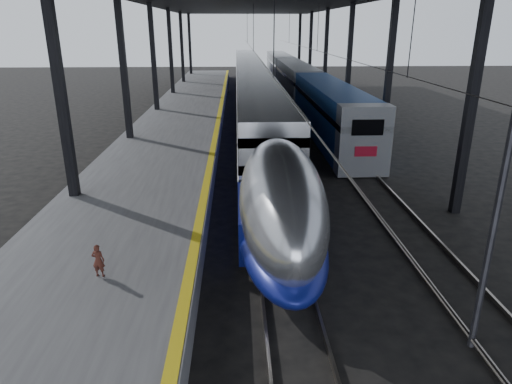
{
  "coord_description": "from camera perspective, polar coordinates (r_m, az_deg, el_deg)",
  "views": [
    {
      "loc": [
        0.63,
        -12.17,
        7.23
      ],
      "look_at": [
        1.24,
        2.26,
        2.0
      ],
      "focal_mm": 32.0,
      "sensor_mm": 36.0,
      "label": 1
    }
  ],
  "objects": [
    {
      "name": "tgv_train",
      "position": [
        41.31,
        -0.5,
        12.42
      ],
      "size": [
        2.77,
        65.2,
        3.96
      ],
      "color": "#ACAEB3",
      "rests_on": "ground"
    },
    {
      "name": "rails",
      "position": [
        33.18,
        4.38,
        7.4
      ],
      "size": [
        6.52,
        80.0,
        0.16
      ],
      "color": "slate",
      "rests_on": "ground"
    },
    {
      "name": "ground",
      "position": [
        14.17,
        -4.72,
        -10.84
      ],
      "size": [
        160.0,
        160.0,
        0.0
      ],
      "primitive_type": "plane",
      "color": "black",
      "rests_on": "ground"
    },
    {
      "name": "platform",
      "position": [
        33.13,
        -9.62,
        7.9
      ],
      "size": [
        6.0,
        80.0,
        1.0
      ],
      "primitive_type": "cube",
      "color": "#4C4C4F",
      "rests_on": "ground"
    },
    {
      "name": "child",
      "position": [
        12.79,
        -19.12,
        -8.09
      ],
      "size": [
        0.36,
        0.26,
        0.92
      ],
      "primitive_type": "imported",
      "rotation": [
        0.0,
        0.0,
        3.03
      ],
      "color": "#441E16",
      "rests_on": "platform"
    },
    {
      "name": "yellow_strip",
      "position": [
        32.8,
        -4.75,
        8.89
      ],
      "size": [
        0.3,
        80.0,
        0.01
      ],
      "primitive_type": "cube",
      "color": "yellow",
      "rests_on": "platform"
    },
    {
      "name": "second_train",
      "position": [
        49.7,
        5.11,
        13.59
      ],
      "size": [
        2.63,
        56.05,
        3.63
      ],
      "color": "navy",
      "rests_on": "ground"
    }
  ]
}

